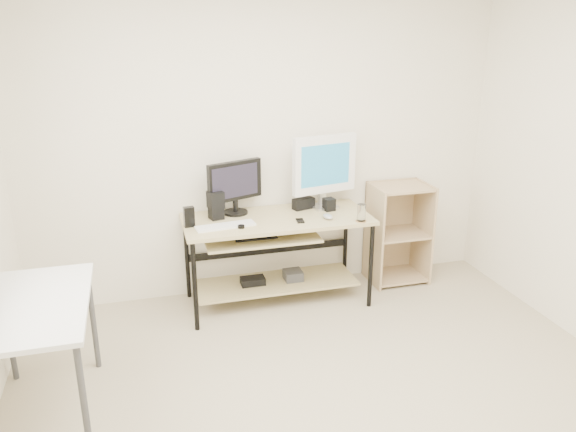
# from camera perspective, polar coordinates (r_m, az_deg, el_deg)

# --- Properties ---
(room) EXTENTS (4.01, 4.01, 2.62)m
(room) POSITION_cam_1_polar(r_m,az_deg,el_deg) (2.82, 4.30, 0.22)
(room) COLOR #B7A98C
(room) RESTS_ON ground
(desk) EXTENTS (1.50, 0.65, 0.75)m
(desk) POSITION_cam_1_polar(r_m,az_deg,el_deg) (4.57, -1.44, -2.65)
(desk) COLOR tan
(desk) RESTS_ON ground
(side_table) EXTENTS (0.60, 1.00, 0.75)m
(side_table) POSITION_cam_1_polar(r_m,az_deg,el_deg) (3.49, -24.40, -9.24)
(side_table) COLOR white
(side_table) RESTS_ON ground
(shelf_unit) EXTENTS (0.50, 0.40, 0.90)m
(shelf_unit) POSITION_cam_1_polar(r_m,az_deg,el_deg) (5.14, 10.95, -1.58)
(shelf_unit) COLOR tan
(shelf_unit) RESTS_ON ground
(black_monitor) EXTENTS (0.46, 0.22, 0.44)m
(black_monitor) POSITION_cam_1_polar(r_m,az_deg,el_deg) (4.54, -5.42, 3.24)
(black_monitor) COLOR black
(black_monitor) RESTS_ON desk
(white_imac) EXTENTS (0.57, 0.18, 0.61)m
(white_imac) POSITION_cam_1_polar(r_m,az_deg,el_deg) (4.67, 3.72, 5.04)
(white_imac) COLOR silver
(white_imac) RESTS_ON desk
(keyboard) EXTENTS (0.47, 0.18, 0.02)m
(keyboard) POSITION_cam_1_polar(r_m,az_deg,el_deg) (4.31, -6.37, -1.00)
(keyboard) COLOR white
(keyboard) RESTS_ON desk
(mouse) EXTENTS (0.08, 0.12, 0.04)m
(mouse) POSITION_cam_1_polar(r_m,az_deg,el_deg) (4.47, 4.07, -0.05)
(mouse) COLOR #B0B0B5
(mouse) RESTS_ON desk
(center_speaker) EXTENTS (0.20, 0.13, 0.09)m
(center_speaker) POSITION_cam_1_polar(r_m,az_deg,el_deg) (4.70, 1.58, 1.28)
(center_speaker) COLOR black
(center_speaker) RESTS_ON desk
(speaker_left) EXTENTS (0.14, 0.14, 0.23)m
(speaker_left) POSITION_cam_1_polar(r_m,az_deg,el_deg) (4.47, -7.35, 1.16)
(speaker_left) COLOR black
(speaker_left) RESTS_ON desk
(speaker_right) EXTENTS (0.10, 0.10, 0.10)m
(speaker_right) POSITION_cam_1_polar(r_m,az_deg,el_deg) (4.67, 4.19, 1.19)
(speaker_right) COLOR black
(speaker_right) RESTS_ON desk
(audio_controller) EXTENTS (0.08, 0.06, 0.16)m
(audio_controller) POSITION_cam_1_polar(r_m,az_deg,el_deg) (4.33, -10.02, -0.09)
(audio_controller) COLOR black
(audio_controller) RESTS_ON desk
(volume_puck) EXTENTS (0.07, 0.07, 0.02)m
(volume_puck) POSITION_cam_1_polar(r_m,az_deg,el_deg) (4.28, -4.78, -1.08)
(volume_puck) COLOR black
(volume_puck) RESTS_ON desk
(smartphone) EXTENTS (0.07, 0.11, 0.01)m
(smartphone) POSITION_cam_1_polar(r_m,az_deg,el_deg) (4.41, 1.24, -0.48)
(smartphone) COLOR black
(smartphone) RESTS_ON desk
(coaster) EXTENTS (0.11, 0.11, 0.01)m
(coaster) POSITION_cam_1_polar(r_m,az_deg,el_deg) (4.45, 7.43, -0.51)
(coaster) COLOR #A37949
(coaster) RESTS_ON desk
(drinking_glass) EXTENTS (0.08, 0.08, 0.13)m
(drinking_glass) POSITION_cam_1_polar(r_m,az_deg,el_deg) (4.42, 7.47, 0.34)
(drinking_glass) COLOR white
(drinking_glass) RESTS_ON coaster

